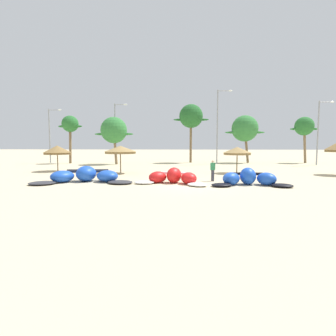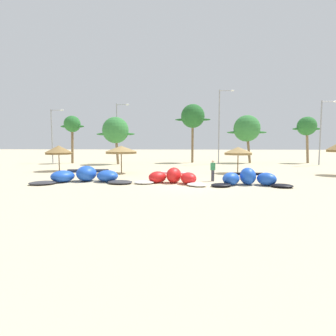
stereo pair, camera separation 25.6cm
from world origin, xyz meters
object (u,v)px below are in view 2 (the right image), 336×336
at_px(kite_left_of_center, 249,179).
at_px(beach_umbrella_middle, 121,150).
at_px(kite_far_left, 85,176).
at_px(lamppost_east_center, 220,123).
at_px(palm_center_left, 247,129).
at_px(kite_left, 173,177).
at_px(beach_umbrella_near_van, 59,150).
at_px(person_near_kites, 213,171).
at_px(palm_center_right, 307,127).
at_px(palm_left_of_gap, 193,117).
at_px(lamppost_west_center, 118,130).
at_px(palm_leftmost, 72,125).
at_px(lamppost_east, 322,129).
at_px(lamppost_west, 53,133).
at_px(beach_umbrella_near_palms, 238,151).
at_px(palm_left, 116,130).

bearing_deg(kite_left_of_center, beach_umbrella_middle, 146.84).
xyz_separation_m(kite_far_left, lamppost_east_center, (12.18, 19.68, 5.40)).
bearing_deg(palm_center_left, kite_left, -113.52).
xyz_separation_m(kite_far_left, beach_umbrella_near_van, (-5.93, 7.88, 1.78)).
height_order(person_near_kites, palm_center_right, palm_center_right).
bearing_deg(beach_umbrella_near_van, kite_left, -33.24).
bearing_deg(beach_umbrella_middle, kite_far_left, -100.89).
distance_m(palm_left_of_gap, lamppost_west_center, 11.60).
bearing_deg(palm_center_right, palm_leftmost, -174.90).
relative_size(person_near_kites, lamppost_west_center, 0.18).
xyz_separation_m(beach_umbrella_middle, palm_left_of_gap, (7.12, 16.32, 4.78)).
xyz_separation_m(beach_umbrella_middle, lamppost_west_center, (-4.19, 14.77, 2.74)).
distance_m(beach_umbrella_middle, palm_left_of_gap, 18.44).
bearing_deg(palm_center_left, lamppost_east_center, -147.66).
relative_size(kite_far_left, palm_center_left, 1.04).
distance_m(kite_left, lamppost_east, 26.97).
bearing_deg(lamppost_west_center, lamppost_west, -174.59).
relative_size(beach_umbrella_near_van, lamppost_west, 0.35).
relative_size(palm_left_of_gap, palm_center_right, 1.29).
distance_m(beach_umbrella_near_palms, lamppost_east_center, 13.14).
relative_size(beach_umbrella_near_van, palm_left_of_gap, 0.31).
relative_size(beach_umbrella_near_van, lamppost_west_center, 0.31).
bearing_deg(palm_center_left, lamppost_east, -24.20).
bearing_deg(lamppost_west, kite_left_of_center, -40.18).
height_order(kite_far_left, person_near_kites, person_near_kites).
bearing_deg(lamppost_east_center, beach_umbrella_near_van, -146.91).
distance_m(kite_left_of_center, palm_center_right, 27.51).
bearing_deg(palm_center_right, lamppost_west_center, -176.59).
bearing_deg(palm_left_of_gap, lamppost_west, -173.31).
xyz_separation_m(palm_left, palm_left_of_gap, (10.93, 4.42, 2.30)).
xyz_separation_m(beach_umbrella_near_palms, lamppost_east_center, (-0.33, 12.62, 3.67)).
relative_size(beach_umbrella_middle, palm_center_right, 0.45).
bearing_deg(kite_left_of_center, person_near_kites, 140.69).
height_order(palm_center_right, lamppost_west_center, lamppost_west_center).
height_order(kite_far_left, palm_center_left, palm_center_left).
bearing_deg(kite_far_left, lamppost_east_center, 58.25).
relative_size(beach_umbrella_middle, palm_center_left, 0.43).
xyz_separation_m(beach_umbrella_near_palms, palm_left, (-15.12, 11.02, 2.60)).
distance_m(palm_leftmost, lamppost_west_center, 6.73).
height_order(palm_center_left, lamppost_west_center, lamppost_west_center).
height_order(kite_far_left, palm_left_of_gap, palm_left_of_gap).
xyz_separation_m(beach_umbrella_near_palms, palm_center_left, (3.99, 15.35, 3.02)).
xyz_separation_m(kite_left, palm_center_right, (18.77, 22.98, 5.02)).
bearing_deg(beach_umbrella_near_palms, palm_center_right, 50.47).
xyz_separation_m(beach_umbrella_near_palms, lamppost_west, (-25.30, 12.97, 2.43)).
distance_m(beach_umbrella_near_palms, person_near_kites, 6.80).
distance_m(palm_left_of_gap, palm_center_left, 8.40).
relative_size(person_near_kites, lamppost_west, 0.20).
bearing_deg(lamppost_west_center, kite_far_left, -81.86).
xyz_separation_m(beach_umbrella_middle, palm_center_left, (15.30, 16.23, 2.90)).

